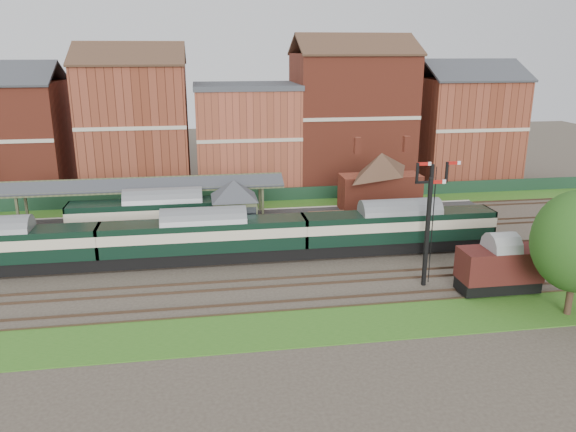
{
  "coord_description": "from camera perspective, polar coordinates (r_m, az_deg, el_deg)",
  "views": [
    {
      "loc": [
        -5.69,
        -42.76,
        16.55
      ],
      "look_at": [
        1.42,
        2.0,
        3.0
      ],
      "focal_mm": 35.0,
      "sensor_mm": 36.0,
      "label": 1
    }
  ],
  "objects": [
    {
      "name": "ground",
      "position": [
        46.2,
        -1.35,
        -4.35
      ],
      "size": [
        160.0,
        160.0,
        0.0
      ],
      "primitive_type": "plane",
      "color": "#473D33",
      "rests_on": "ground"
    },
    {
      "name": "grass_back",
      "position": [
        61.3,
        -3.37,
        0.98
      ],
      "size": [
        90.0,
        4.5,
        0.06
      ],
      "primitive_type": "cube",
      "color": "#2D6619",
      "rests_on": "ground"
    },
    {
      "name": "grass_front",
      "position": [
        35.37,
        1.31,
        -11.2
      ],
      "size": [
        90.0,
        5.0,
        0.06
      ],
      "primitive_type": "cube",
      "color": "#2D6619",
      "rests_on": "ground"
    },
    {
      "name": "fence",
      "position": [
        63.03,
        -3.56,
        2.1
      ],
      "size": [
        90.0,
        0.12,
        1.5
      ],
      "primitive_type": "cube",
      "color": "#193823",
      "rests_on": "ground"
    },
    {
      "name": "platform",
      "position": [
        54.91,
        -7.91,
        -0.51
      ],
      "size": [
        55.0,
        3.4,
        1.0
      ],
      "primitive_type": "cube",
      "color": "#2D2D2D",
      "rests_on": "ground"
    },
    {
      "name": "signal_box",
      "position": [
        47.98,
        -5.46,
        0.4
      ],
      "size": [
        5.4,
        5.4,
        6.0
      ],
      "color": "#647352",
      "rests_on": "ground"
    },
    {
      "name": "brick_hut",
      "position": [
        49.66,
        3.86,
        -1.4
      ],
      "size": [
        3.2,
        2.64,
        2.94
      ],
      "color": "brown",
      "rests_on": "ground"
    },
    {
      "name": "station_building",
      "position": [
        56.82,
        9.37,
        3.62
      ],
      "size": [
        8.1,
        8.1,
        5.9
      ],
      "color": "brown",
      "rests_on": "platform"
    },
    {
      "name": "canopy",
      "position": [
        54.11,
        -14.45,
        3.34
      ],
      "size": [
        26.0,
        3.89,
        4.08
      ],
      "color": "#485132",
      "rests_on": "platform"
    },
    {
      "name": "semaphore_bracket",
      "position": [
        45.57,
        14.22,
        0.97
      ],
      "size": [
        3.6,
        0.25,
        8.18
      ],
      "color": "black",
      "rests_on": "ground"
    },
    {
      "name": "semaphore_siding",
      "position": [
        40.98,
        14.0,
        -1.47
      ],
      "size": [
        1.23,
        0.25,
        8.0
      ],
      "color": "black",
      "rests_on": "ground"
    },
    {
      "name": "town_backdrop",
      "position": [
        68.65,
        -4.38,
        8.6
      ],
      "size": [
        69.0,
        10.0,
        16.0
      ],
      "color": "brown",
      "rests_on": "ground"
    },
    {
      "name": "dmu_train",
      "position": [
        45.1,
        -8.49,
        -2.1
      ],
      "size": [
        48.51,
        2.55,
        3.73
      ],
      "color": "black",
      "rests_on": "ground"
    },
    {
      "name": "platform_railcar",
      "position": [
        51.4,
        -12.46,
        0.09
      ],
      "size": [
        16.61,
        2.62,
        3.82
      ],
      "color": "black",
      "rests_on": "ground"
    },
    {
      "name": "goods_van_a",
      "position": [
        42.02,
        20.66,
        -4.82
      ],
      "size": [
        5.59,
        2.42,
        3.39
      ],
      "color": "black",
      "rests_on": "ground"
    }
  ]
}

